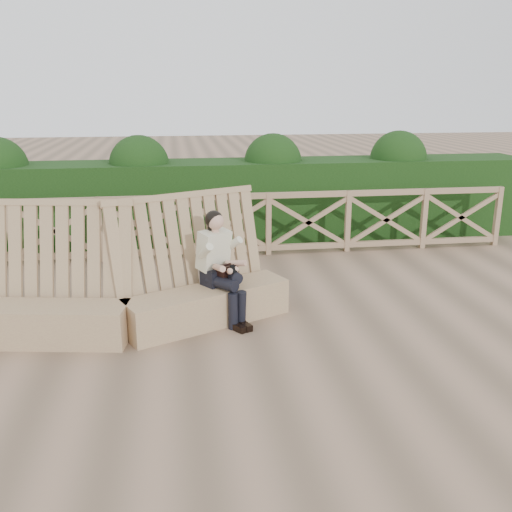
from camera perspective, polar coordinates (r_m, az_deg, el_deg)
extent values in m
plane|color=brown|center=(6.73, 0.11, -8.35)|extent=(60.00, 60.00, 0.00)
cube|color=#987357|center=(7.06, -21.07, -6.30)|extent=(2.15, 0.84, 0.45)
cube|color=#987357|center=(7.11, -20.75, -1.19)|extent=(2.14, 0.78, 1.57)
cube|color=#987357|center=(7.13, -4.86, -4.99)|extent=(2.11, 1.33, 0.45)
cube|color=#987357|center=(7.17, -6.00, -0.03)|extent=(2.09, 1.28, 1.57)
cube|color=black|center=(7.18, -3.95, -1.99)|extent=(0.43, 0.41, 0.21)
cube|color=beige|center=(7.12, -4.25, 0.63)|extent=(0.48, 0.45, 0.51)
sphere|color=tan|center=(6.99, -4.06, 3.47)|extent=(0.28, 0.28, 0.20)
sphere|color=black|center=(7.02, -4.24, 3.67)|extent=(0.31, 0.31, 0.22)
cylinder|color=black|center=(6.99, -3.43, -2.69)|extent=(0.38, 0.45, 0.15)
cylinder|color=black|center=(7.08, -2.57, -1.85)|extent=(0.38, 0.46, 0.16)
cylinder|color=black|center=(6.94, -2.31, -5.56)|extent=(0.16, 0.16, 0.45)
cylinder|color=black|center=(7.00, -1.48, -5.36)|extent=(0.16, 0.16, 0.45)
cube|color=black|center=(6.95, -1.81, -7.17)|extent=(0.21, 0.24, 0.08)
cube|color=black|center=(6.99, -1.10, -7.00)|extent=(0.21, 0.24, 0.08)
cube|color=black|center=(7.04, -2.93, -1.54)|extent=(0.28, 0.25, 0.16)
cube|color=black|center=(6.89, -2.22, -1.40)|extent=(0.11, 0.11, 0.12)
cube|color=#846A4D|center=(9.75, -2.92, 5.95)|extent=(10.10, 0.07, 0.10)
cube|color=#846A4D|center=(9.96, -2.85, 0.68)|extent=(10.10, 0.07, 0.10)
cube|color=black|center=(10.98, -3.51, 5.54)|extent=(12.00, 1.20, 1.50)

